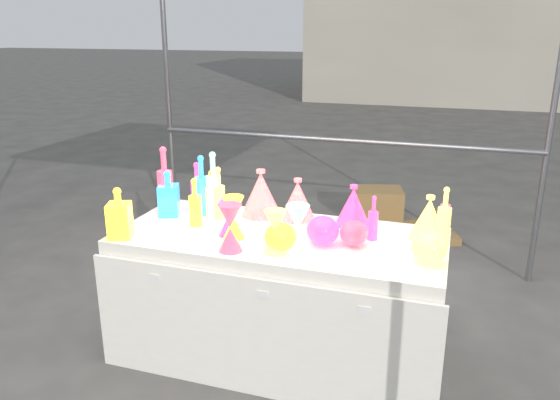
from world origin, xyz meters
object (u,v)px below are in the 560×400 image
(bottle_0, at_px, (212,194))
(lampshade_0, at_px, (261,192))
(decanter_0, at_px, (119,213))
(globe_0, at_px, (281,239))
(hourglass_0, at_px, (230,228))
(cardboard_box_closed, at_px, (377,206))
(display_table, at_px, (279,296))

(bottle_0, relative_size, lampshade_0, 1.03)
(decanter_0, height_order, globe_0, decanter_0)
(bottle_0, bearing_deg, lampshade_0, 27.30)
(decanter_0, relative_size, hourglass_0, 1.14)
(cardboard_box_closed, height_order, hourglass_0, hourglass_0)
(display_table, relative_size, hourglass_0, 7.36)
(cardboard_box_closed, xyz_separation_m, decanter_0, (-1.01, -2.76, 0.72))
(cardboard_box_closed, bearing_deg, decanter_0, -124.95)
(display_table, height_order, decanter_0, decanter_0)
(cardboard_box_closed, bearing_deg, lampshade_0, -115.62)
(bottle_0, relative_size, decanter_0, 1.03)
(decanter_0, height_order, hourglass_0, decanter_0)
(globe_0, bearing_deg, bottle_0, 146.27)
(display_table, bearing_deg, bottle_0, 161.90)
(cardboard_box_closed, bearing_deg, bottle_0, -121.14)
(display_table, bearing_deg, hourglass_0, -120.32)
(decanter_0, distance_m, globe_0, 0.90)
(cardboard_box_closed, distance_m, globe_0, 2.75)
(cardboard_box_closed, xyz_separation_m, hourglass_0, (-0.37, -2.74, 0.70))
(decanter_0, bearing_deg, cardboard_box_closed, 49.84)
(display_table, bearing_deg, decanter_0, -159.56)
(decanter_0, relative_size, globe_0, 1.70)
(hourglass_0, xyz_separation_m, lampshade_0, (-0.04, 0.58, 0.02))
(bottle_0, height_order, hourglass_0, bottle_0)
(display_table, height_order, lampshade_0, lampshade_0)
(bottle_0, distance_m, hourglass_0, 0.54)
(hourglass_0, relative_size, globe_0, 1.49)
(display_table, xyz_separation_m, cardboard_box_closed, (0.20, 2.46, -0.20))
(hourglass_0, height_order, lampshade_0, lampshade_0)
(lampshade_0, bearing_deg, bottle_0, -153.07)
(hourglass_0, distance_m, globe_0, 0.26)
(display_table, distance_m, bottle_0, 0.72)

